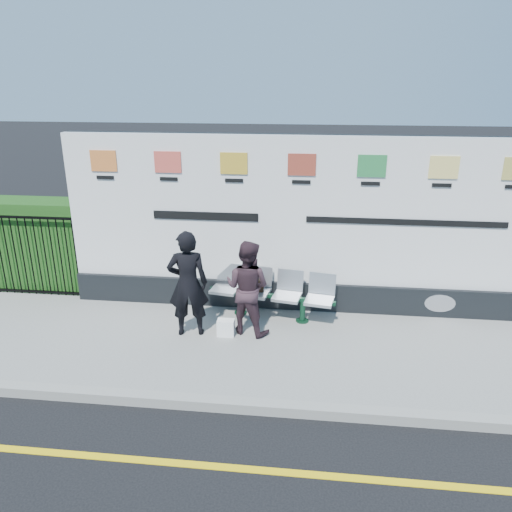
{
  "coord_description": "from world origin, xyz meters",
  "views": [
    {
      "loc": [
        0.68,
        -4.24,
        4.02
      ],
      "look_at": [
        -0.19,
        3.32,
        1.25
      ],
      "focal_mm": 35.0,
      "sensor_mm": 36.0,
      "label": 1
    }
  ],
  "objects": [
    {
      "name": "handbag_brown",
      "position": [
        -0.21,
        3.44,
        0.67
      ],
      "size": [
        0.29,
        0.16,
        0.21
      ],
      "primitive_type": "cube",
      "rotation": [
        0.0,
        0.0,
        0.18
      ],
      "color": "black",
      "rests_on": "bench"
    },
    {
      "name": "kerb",
      "position": [
        0.0,
        1.0,
        0.07
      ],
      "size": [
        14.0,
        0.18,
        0.14
      ],
      "primitive_type": "cube",
      "color": "gray",
      "rests_on": "ground"
    },
    {
      "name": "billboard",
      "position": [
        0.5,
        3.85,
        1.42
      ],
      "size": [
        8.0,
        0.3,
        3.0
      ],
      "color": "black",
      "rests_on": "pavement"
    },
    {
      "name": "woman_right",
      "position": [
        -0.27,
        2.87,
        0.89
      ],
      "size": [
        0.89,
        0.79,
        1.53
      ],
      "primitive_type": "imported",
      "rotation": [
        0.0,
        0.0,
        2.81
      ],
      "color": "#37242B",
      "rests_on": "pavement"
    },
    {
      "name": "woman_left",
      "position": [
        -1.18,
        2.7,
        0.98
      ],
      "size": [
        0.69,
        0.52,
        1.71
      ],
      "primitive_type": "imported",
      "rotation": [
        0.0,
        0.0,
        3.34
      ],
      "color": "black",
      "rests_on": "pavement"
    },
    {
      "name": "railing",
      "position": [
        -4.58,
        3.85,
        0.89
      ],
      "size": [
        2.05,
        0.06,
        1.54
      ],
      "primitive_type": null,
      "color": "black",
      "rests_on": "pavement"
    },
    {
      "name": "bench",
      "position": [
        0.06,
        3.39,
        0.34
      ],
      "size": [
        2.15,
        0.89,
        0.45
      ],
      "primitive_type": null,
      "rotation": [
        0.0,
        0.0,
        -0.17
      ],
      "color": "#B6BBC0",
      "rests_on": "pavement"
    },
    {
      "name": "hedge",
      "position": [
        -4.58,
        4.3,
        0.97
      ],
      "size": [
        2.35,
        0.7,
        1.7
      ],
      "primitive_type": "cube",
      "color": "#1F4D17",
      "rests_on": "pavement"
    },
    {
      "name": "ground",
      "position": [
        0.0,
        0.0,
        0.0
      ],
      "size": [
        80.0,
        80.0,
        0.0
      ],
      "primitive_type": "plane",
      "color": "black"
    },
    {
      "name": "yellow_line",
      "position": [
        0.0,
        0.0,
        0.0
      ],
      "size": [
        14.0,
        0.1,
        0.01
      ],
      "primitive_type": "cube",
      "color": "yellow",
      "rests_on": "ground"
    },
    {
      "name": "carrier_bag_white",
      "position": [
        -0.59,
        2.68,
        0.25
      ],
      "size": [
        0.27,
        0.16,
        0.27
      ],
      "primitive_type": "cube",
      "color": "white",
      "rests_on": "pavement"
    },
    {
      "name": "pavement",
      "position": [
        0.0,
        2.5,
        0.06
      ],
      "size": [
        14.0,
        3.0,
        0.12
      ],
      "primitive_type": "cube",
      "color": "gray",
      "rests_on": "ground"
    }
  ]
}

